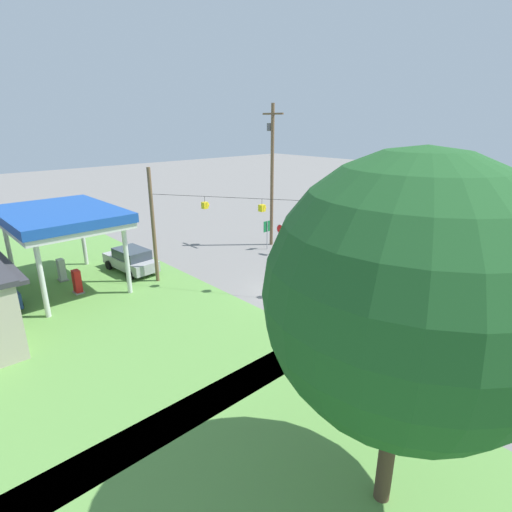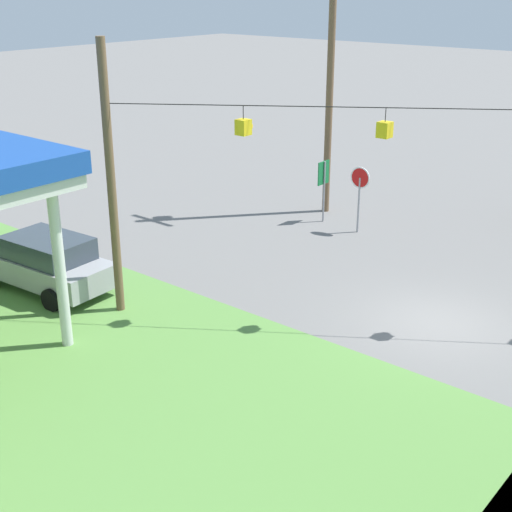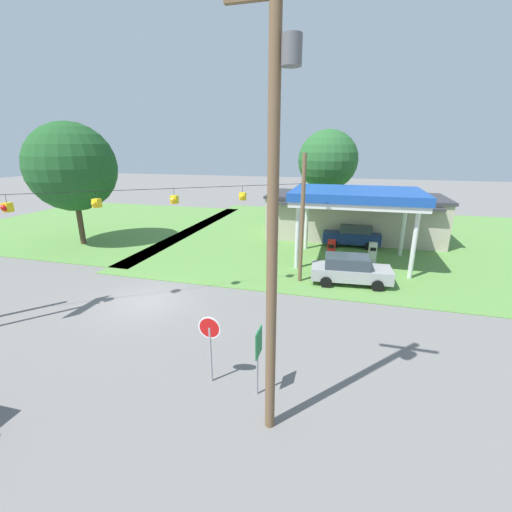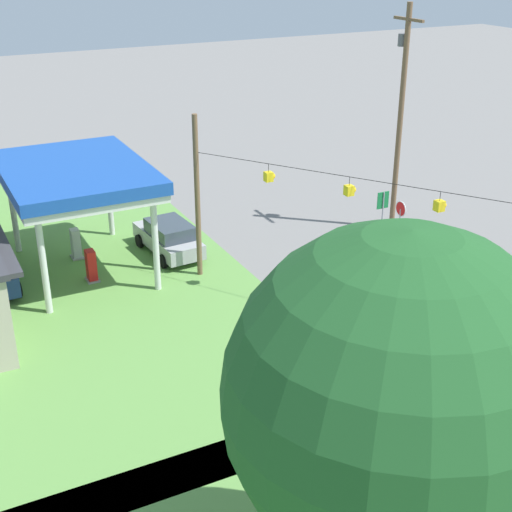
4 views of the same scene
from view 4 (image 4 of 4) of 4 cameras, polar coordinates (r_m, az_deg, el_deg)
The scene contains 10 objects.
ground_plane at distance 29.81m, azimuth 10.08°, elevation -5.11°, with size 160.00×160.00×0.00m, color slate.
gas_station_canopy at distance 33.03m, azimuth -14.30°, elevation 6.18°, with size 8.51×6.19×5.11m.
fuel_pump_near at distance 33.12m, azimuth -13.04°, elevation -0.85°, with size 0.71×0.56×1.53m.
fuel_pump_far at distance 35.65m, azimuth -14.21°, elevation 0.88°, with size 0.71×0.56×1.53m.
car_at_pumps_front at distance 35.28m, azimuth -7.00°, elevation 1.51°, with size 4.75×2.36×1.72m.
stop_sign_roadside at distance 36.08m, azimuth 11.47°, elevation 3.30°, with size 0.80×0.08×2.50m.
route_sign at distance 37.53m, azimuth 10.11°, elevation 4.07°, with size 0.10×0.70×2.40m.
utility_pole_main at distance 37.47m, azimuth 11.50°, elevation 11.44°, with size 2.20×0.44×11.56m.
signal_span_gantry at distance 28.05m, azimuth 10.71°, elevation 2.30°, with size 15.05×10.24×7.55m.
tree_west_verge at distance 14.29m, azimuth 11.20°, elevation -10.91°, with size 6.89×6.89×9.77m.
Camera 4 is at (-20.44, 16.20, 14.44)m, focal length 50.00 mm.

